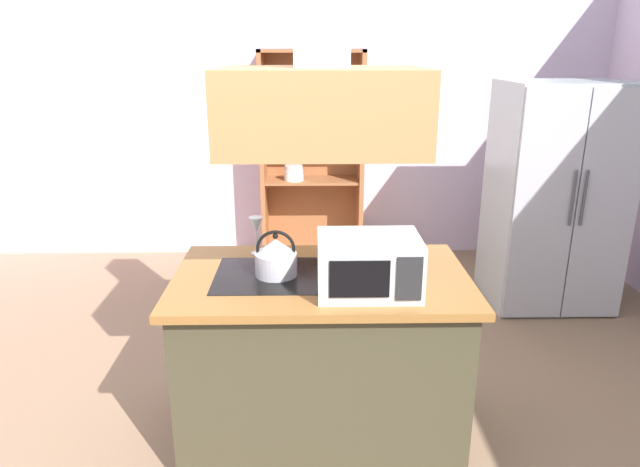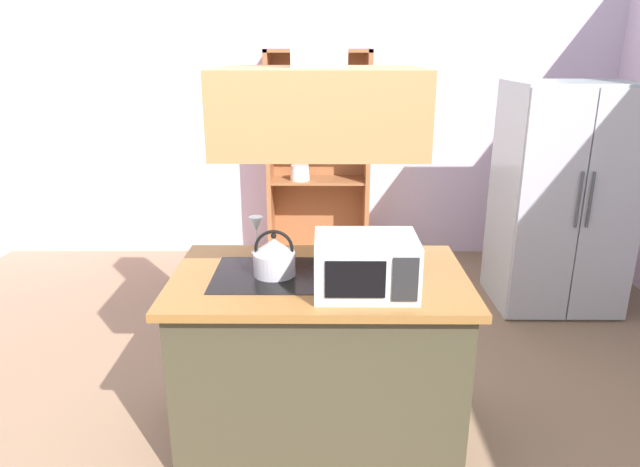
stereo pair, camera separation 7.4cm
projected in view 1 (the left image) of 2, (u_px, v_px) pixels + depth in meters
The scene contains 10 objects.
ground_plane at pixel (279, 444), 2.95m from camera, with size 7.80×7.80×0.00m, color #8A6B51.
wall_back at pixel (292, 116), 5.38m from camera, with size 6.00×0.12×2.70m, color silver.
kitchen_island at pixel (321, 355), 2.92m from camera, with size 1.45×0.88×0.90m.
range_hood at pixel (321, 86), 2.50m from camera, with size 0.90×0.70×1.18m.
refrigerator at pixel (554, 196), 4.39m from camera, with size 0.90×0.77×1.73m.
dish_cabinet at pixel (312, 170), 5.33m from camera, with size 0.94×0.40×1.95m.
kettle at pixel (277, 257), 2.75m from camera, with size 0.21×0.21×0.23m.
cutting_board at pixel (373, 253), 3.06m from camera, with size 0.34×0.24×0.02m, color white.
microwave at pixel (369, 264), 2.56m from camera, with size 0.46×0.35×0.26m.
wine_glass_on_counter at pixel (256, 227), 3.03m from camera, with size 0.08×0.08×0.21m.
Camera 1 is at (0.17, -2.47, 1.96)m, focal length 31.85 mm.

